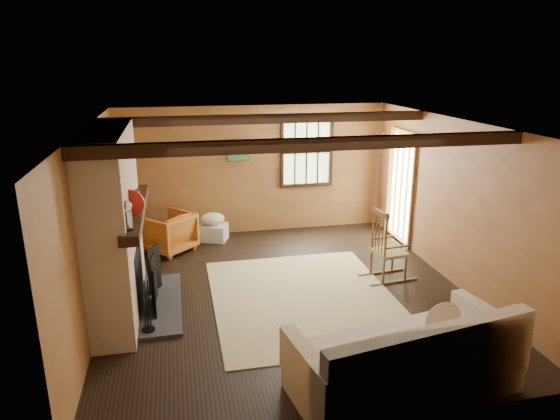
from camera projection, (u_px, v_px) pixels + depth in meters
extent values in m
plane|color=black|center=(286.00, 293.00, 7.12)|extent=(5.50, 5.50, 0.00)
cube|color=#9C6237|center=(254.00, 170.00, 9.34)|extent=(5.00, 0.02, 2.40)
cube|color=#9C6237|center=(358.00, 308.00, 4.20)|extent=(5.00, 0.02, 2.40)
cube|color=#9C6237|center=(93.00, 225.00, 6.27)|extent=(0.02, 5.50, 2.40)
cube|color=#9C6237|center=(454.00, 202.00, 7.26)|extent=(0.02, 5.50, 2.40)
cube|color=white|center=(287.00, 124.00, 6.42)|extent=(5.00, 5.50, 0.02)
cube|color=black|center=(312.00, 144.00, 5.32)|extent=(5.00, 0.12, 0.14)
cube|color=black|center=(270.00, 119.00, 7.56)|extent=(5.00, 0.12, 0.14)
cube|color=black|center=(307.00, 153.00, 9.43)|extent=(1.02, 0.06, 1.32)
cube|color=#CBEDB5|center=(306.00, 152.00, 9.45)|extent=(0.90, 0.01, 1.20)
cube|color=black|center=(307.00, 153.00, 9.43)|extent=(0.90, 0.03, 0.02)
cube|color=brown|center=(400.00, 187.00, 8.91)|extent=(0.06, 1.00, 2.06)
cube|color=#CBEDB5|center=(402.00, 187.00, 8.91)|extent=(0.01, 0.80, 1.85)
cube|color=brown|center=(238.00, 150.00, 9.14)|extent=(0.42, 0.03, 0.42)
cube|color=#236A5A|center=(238.00, 150.00, 9.12)|extent=(0.36, 0.01, 0.36)
cube|color=#A4543F|center=(114.00, 224.00, 6.32)|extent=(0.50, 2.20, 2.40)
cube|color=black|center=(125.00, 277.00, 6.56)|extent=(0.38, 1.00, 0.85)
cube|color=#343438|center=(161.00, 303.00, 6.76)|extent=(0.55, 1.80, 0.05)
cube|color=black|center=(136.00, 211.00, 6.33)|extent=(0.22, 2.30, 0.12)
cube|color=black|center=(153.00, 290.00, 6.36)|extent=(0.07, 0.33, 0.66)
cube|color=black|center=(154.00, 279.00, 6.68)|extent=(0.07, 0.33, 0.66)
cube|color=black|center=(154.00, 269.00, 6.99)|extent=(0.16, 0.30, 0.66)
cylinder|color=black|center=(148.00, 329.00, 6.05)|extent=(0.16, 0.16, 0.02)
cylinder|color=black|center=(144.00, 307.00, 5.92)|extent=(0.01, 0.01, 0.65)
cylinder|color=black|center=(146.00, 306.00, 5.96)|extent=(0.01, 0.01, 0.65)
cylinder|color=black|center=(149.00, 304.00, 5.99)|extent=(0.01, 0.01, 0.65)
cylinder|color=silver|center=(128.00, 221.00, 5.42)|extent=(0.10, 0.10, 0.22)
sphere|color=silver|center=(127.00, 206.00, 5.37)|extent=(0.12, 0.12, 0.12)
cylinder|color=#B11F14|center=(131.00, 203.00, 5.88)|extent=(0.33, 0.11, 0.33)
cube|color=black|center=(135.00, 200.00, 6.41)|extent=(0.23, 0.19, 0.11)
cylinder|color=black|center=(136.00, 195.00, 6.65)|extent=(0.08, 0.08, 0.10)
cylinder|color=black|center=(137.00, 193.00, 6.79)|extent=(0.08, 0.08, 0.09)
cube|color=#C8BD85|center=(303.00, 298.00, 6.97)|extent=(2.50, 3.00, 0.01)
cube|color=tan|center=(389.00, 252.00, 7.48)|extent=(0.48, 0.50, 0.05)
cube|color=brown|center=(381.00, 213.00, 7.24)|extent=(0.10, 0.43, 0.08)
cylinder|color=brown|center=(406.00, 268.00, 7.43)|extent=(0.03, 0.03, 0.41)
cylinder|color=brown|center=(392.00, 259.00, 7.77)|extent=(0.03, 0.03, 0.41)
cylinder|color=brown|center=(384.00, 271.00, 7.31)|extent=(0.03, 0.03, 0.41)
cylinder|color=brown|center=(371.00, 262.00, 7.65)|extent=(0.03, 0.03, 0.41)
cylinder|color=brown|center=(386.00, 237.00, 7.16)|extent=(0.03, 0.03, 0.70)
cylinder|color=brown|center=(373.00, 229.00, 7.50)|extent=(0.03, 0.03, 0.70)
cylinder|color=brown|center=(383.00, 236.00, 7.25)|extent=(0.02, 0.02, 0.58)
cylinder|color=brown|center=(379.00, 234.00, 7.33)|extent=(0.02, 0.02, 0.58)
cylinder|color=brown|center=(376.00, 232.00, 7.42)|extent=(0.02, 0.02, 0.58)
cube|color=brown|center=(397.00, 247.00, 7.25)|extent=(0.40, 0.09, 0.03)
cube|color=brown|center=(383.00, 238.00, 7.62)|extent=(0.40, 0.09, 0.03)
cube|color=brown|center=(394.00, 282.00, 7.43)|extent=(0.80, 0.14, 0.03)
cube|color=brown|center=(381.00, 272.00, 7.77)|extent=(0.80, 0.14, 0.03)
cube|color=white|center=(402.00, 368.00, 4.99)|extent=(2.35, 1.37, 0.49)
cube|color=white|center=(433.00, 358.00, 4.51)|extent=(2.21, 0.55, 0.61)
cube|color=white|center=(308.00, 372.00, 4.55)|extent=(0.33, 1.01, 0.44)
cube|color=white|center=(487.00, 328.00, 5.30)|extent=(0.33, 1.01, 0.44)
ellipsoid|color=white|center=(443.00, 320.00, 5.18)|extent=(0.42, 0.21, 0.40)
cylinder|color=brown|center=(138.00, 243.00, 8.91)|extent=(0.36, 0.11, 0.11)
cylinder|color=brown|center=(144.00, 242.00, 8.93)|extent=(0.36, 0.11, 0.11)
cylinder|color=brown|center=(151.00, 242.00, 8.95)|extent=(0.36, 0.11, 0.11)
cylinder|color=brown|center=(137.00, 237.00, 8.88)|extent=(0.36, 0.11, 0.11)
cylinder|color=brown|center=(144.00, 236.00, 8.90)|extent=(0.36, 0.11, 0.11)
cylinder|color=brown|center=(151.00, 236.00, 8.92)|extent=(0.36, 0.11, 0.11)
cube|color=silver|center=(213.00, 232.00, 9.15)|extent=(0.60, 0.53, 0.30)
ellipsoid|color=white|center=(212.00, 219.00, 9.08)|extent=(0.51, 0.44, 0.22)
imported|color=#BF6026|center=(169.00, 232.00, 8.57)|extent=(1.05, 1.05, 0.69)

